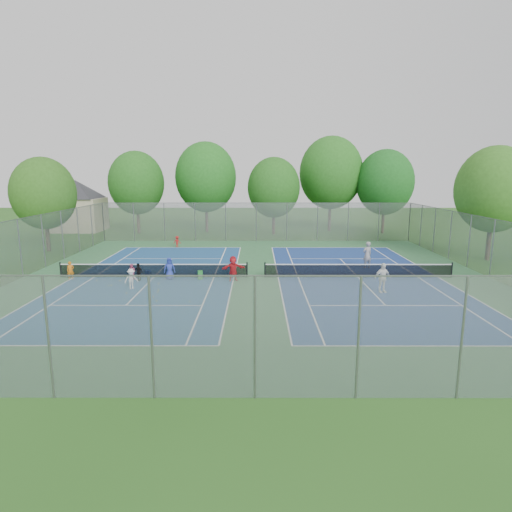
{
  "coord_description": "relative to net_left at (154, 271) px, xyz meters",
  "views": [
    {
      "loc": [
        0.06,
        -28.48,
        7.03
      ],
      "look_at": [
        0.0,
        1.0,
        1.3
      ],
      "focal_mm": 30.0,
      "sensor_mm": 36.0,
      "label": 1
    }
  ],
  "objects": [
    {
      "name": "ground",
      "position": [
        7.0,
        0.0,
        -0.46
      ],
      "size": [
        120.0,
        120.0,
        0.0
      ],
      "primitive_type": "plane",
      "color": "#27581B",
      "rests_on": "ground"
    },
    {
      "name": "court_pad",
      "position": [
        7.0,
        0.0,
        -0.45
      ],
      "size": [
        32.0,
        32.0,
        0.01
      ],
      "primitive_type": "cube",
      "color": "#30653B",
      "rests_on": "ground"
    },
    {
      "name": "court_left",
      "position": [
        0.0,
        0.0,
        -0.44
      ],
      "size": [
        10.97,
        23.77,
        0.01
      ],
      "primitive_type": "cube",
      "color": "navy",
      "rests_on": "court_pad"
    },
    {
      "name": "court_right",
      "position": [
        14.0,
        0.0,
        -0.44
      ],
      "size": [
        10.97,
        23.77,
        0.01
      ],
      "primitive_type": "cube",
      "color": "navy",
      "rests_on": "court_pad"
    },
    {
      "name": "net_left",
      "position": [
        0.0,
        0.0,
        0.0
      ],
      "size": [
        12.87,
        0.1,
        0.91
      ],
      "primitive_type": "cube",
      "color": "black",
      "rests_on": "ground"
    },
    {
      "name": "net_right",
      "position": [
        14.0,
        0.0,
        0.0
      ],
      "size": [
        12.87,
        0.1,
        0.91
      ],
      "primitive_type": "cube",
      "color": "black",
      "rests_on": "ground"
    },
    {
      "name": "fence_north",
      "position": [
        7.0,
        16.0,
        1.54
      ],
      "size": [
        32.0,
        0.1,
        4.0
      ],
      "primitive_type": "cube",
      "color": "gray",
      "rests_on": "ground"
    },
    {
      "name": "fence_south",
      "position": [
        7.0,
        -16.0,
        1.54
      ],
      "size": [
        32.0,
        0.1,
        4.0
      ],
      "primitive_type": "cube",
      "color": "gray",
      "rests_on": "ground"
    },
    {
      "name": "fence_west",
      "position": [
        -9.0,
        0.0,
        1.54
      ],
      "size": [
        0.1,
        32.0,
        4.0
      ],
      "primitive_type": "cube",
      "rotation": [
        0.0,
        0.0,
        1.57
      ],
      "color": "gray",
      "rests_on": "ground"
    },
    {
      "name": "fence_east",
      "position": [
        23.0,
        0.0,
        1.54
      ],
      "size": [
        0.1,
        32.0,
        4.0
      ],
      "primitive_type": "cube",
      "rotation": [
        0.0,
        0.0,
        1.57
      ],
      "color": "gray",
      "rests_on": "ground"
    },
    {
      "name": "house",
      "position": [
        -15.0,
        24.0,
        3.76
      ],
      "size": [
        11.03,
        11.03,
        7.3
      ],
      "color": "#B7A88C",
      "rests_on": "ground"
    },
    {
      "name": "tree_nw",
      "position": [
        -7.0,
        22.0,
        5.44
      ],
      "size": [
        6.4,
        6.4,
        9.58
      ],
      "color": "#443326",
      "rests_on": "ground"
    },
    {
      "name": "tree_nl",
      "position": [
        1.0,
        23.0,
        6.09
      ],
      "size": [
        7.2,
        7.2,
        10.69
      ],
      "color": "#443326",
      "rests_on": "ground"
    },
    {
      "name": "tree_nc",
      "position": [
        9.0,
        21.0,
        4.94
      ],
      "size": [
        6.0,
        6.0,
        8.85
      ],
      "color": "#443326",
      "rests_on": "ground"
    },
    {
      "name": "tree_nr",
      "position": [
        16.0,
        24.0,
        6.59
      ],
      "size": [
        7.6,
        7.6,
        11.42
      ],
      "color": "#443326",
      "rests_on": "ground"
    },
    {
      "name": "tree_ne",
      "position": [
        22.0,
        22.0,
        5.51
      ],
      "size": [
        6.6,
        6.6,
        9.77
      ],
      "color": "#443326",
      "rests_on": "ground"
    },
    {
      "name": "tree_side_w",
      "position": [
        -12.0,
        10.0,
        4.79
      ],
      "size": [
        5.6,
        5.6,
        8.47
      ],
      "color": "#443326",
      "rests_on": "ground"
    },
    {
      "name": "tree_side_e",
      "position": [
        26.0,
        6.0,
        5.29
      ],
      "size": [
        6.0,
        6.0,
        9.2
      ],
      "color": "#443326",
      "rests_on": "ground"
    },
    {
      "name": "ball_crate",
      "position": [
        -0.68,
        0.99,
        -0.31
      ],
      "size": [
        0.4,
        0.4,
        0.28
      ],
      "primitive_type": "cube",
      "rotation": [
        0.0,
        0.0,
        -0.26
      ],
      "color": "blue",
      "rests_on": "ground"
    },
    {
      "name": "ball_hopper",
      "position": [
        3.25,
        -0.56,
        -0.16
      ],
      "size": [
        0.36,
        0.36,
        0.6
      ],
      "primitive_type": "cube",
      "rotation": [
        0.0,
        0.0,
        0.21
      ],
      "color": "#23832C",
      "rests_on": "ground"
    },
    {
      "name": "student_a",
      "position": [
        -5.42,
        -0.63,
        0.16
      ],
      "size": [
        0.54,
        0.47,
        1.24
      ],
      "primitive_type": "imported",
      "rotation": [
        0.0,
        0.0,
        0.5
      ],
      "color": "orange",
      "rests_on": "ground"
    },
    {
      "name": "student_b",
      "position": [
        -1.32,
        -0.6,
        0.08
      ],
      "size": [
        0.63,
        0.57,
        1.06
      ],
      "primitive_type": "imported",
      "rotation": [
        0.0,
        0.0,
        -0.39
      ],
      "color": "#D4527D",
      "rests_on": "ground"
    },
    {
      "name": "student_c",
      "position": [
        -0.66,
        -3.02,
        0.19
      ],
      "size": [
        0.96,
        0.83,
        1.28
      ],
      "primitive_type": "imported",
      "rotation": [
        0.0,
        0.0,
        0.53
      ],
      "color": "silver",
      "rests_on": "ground"
    },
    {
      "name": "student_d",
      "position": [
        -0.78,
        -0.94,
        0.14
      ],
      "size": [
        0.75,
        0.61,
        1.19
      ],
      "primitive_type": "imported",
      "rotation": [
        0.0,
        0.0,
        -0.55
      ],
      "color": "black",
      "rests_on": "ground"
    },
    {
      "name": "student_e",
      "position": [
        1.21,
        -0.6,
        0.3
      ],
      "size": [
        0.82,
        0.63,
        1.5
      ],
      "primitive_type": "imported",
      "rotation": [
        0.0,
        0.0,
        0.22
      ],
      "color": "#293A98",
      "rests_on": "ground"
    },
    {
      "name": "student_f",
      "position": [
        5.5,
        -0.96,
        0.38
      ],
      "size": [
        1.62,
        0.86,
        1.67
      ],
      "primitive_type": "imported",
      "rotation": [
        0.0,
        0.0,
        0.25
      ],
      "color": "red",
      "rests_on": "ground"
    },
    {
      "name": "child_far_baseline",
      "position": [
        -0.61,
        12.12,
        0.09
      ],
      "size": [
        0.75,
        0.49,
        1.09
      ],
      "primitive_type": "imported",
      "rotation": [
        0.0,
        0.0,
        3.02
      ],
      "color": "#A71817",
      "rests_on": "ground"
    },
    {
      "name": "instructor",
      "position": [
        15.33,
        2.93,
        0.56
      ],
      "size": [
        0.86,
        0.72,
        2.02
      ],
      "primitive_type": "imported",
      "rotation": [
        0.0,
        0.0,
        3.51
      ],
      "color": "gray",
      "rests_on": "ground"
    },
    {
      "name": "teen_court_b",
      "position": [
        14.53,
        -3.78,
        0.45
      ],
      "size": [
        1.14,
        0.71,
        1.81
      ],
      "primitive_type": "imported",
      "rotation": [
        0.0,
        0.0,
        0.28
      ],
      "color": "white",
      "rests_on": "ground"
    },
    {
      "name": "tennis_ball_0",
      "position": [
        3.33,
        -5.78,
        -0.42
      ],
      "size": [
        0.07,
        0.07,
        0.07
      ],
      "primitive_type": "sphere",
      "color": "#D2F338",
      "rests_on": "ground"
    },
    {
      "name": "tennis_ball_1",
      "position": [
        -1.97,
        -1.2,
        -0.42
      ],
      "size": [
        0.07,
        0.07,
        0.07
      ],
      "primitive_type": "sphere",
      "color": "#D8E535",
      "rests_on": "ground"
    },
    {
      "name": "tennis_ball_2",
      "position": [
        -3.55,
        -1.08,
        -0.42
      ],
      "size": [
        0.07,
        0.07,
        0.07
      ],
      "primitive_type": "sphere",
      "color": "#BEE335",
      "rests_on": "ground"
    },
    {
      "name": "tennis_ball_3",
      "position": [
        -0.66,
        -4.11,
        -0.42
      ],
      "size": [
        0.07,
        0.07,
        0.07
      ],
      "primitive_type": "sphere",
      "color": "gold",
      "rests_on": "ground"
    },
    {
      "name": "tennis_ball_4",
      "position": [
        1.09,
        -3.45,
        -0.42
      ],
      "size": [
        0.07,
        0.07,
        0.07
      ],
      "primitive_type": "sphere",
      "color": "#C7F338",
      "rests_on": "ground"
    },
    {
      "name": "tennis_ball_5",
      "position": [
        -2.29,
        -2.51,
        -0.42
      ],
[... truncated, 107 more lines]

